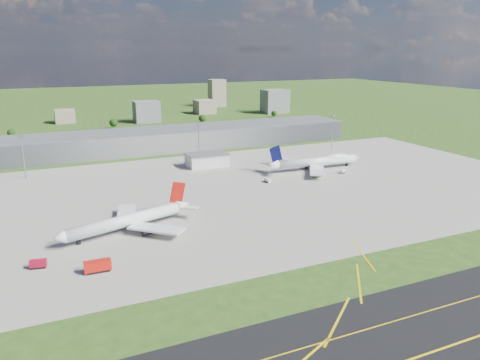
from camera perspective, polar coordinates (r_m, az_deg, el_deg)
name	(u,v)px	position (r m, az deg, el deg)	size (l,w,h in m)	color
ground	(171,153)	(354.81, -8.39, 3.31)	(1400.00, 1400.00, 0.00)	#264A17
taxiway	(451,346)	(140.97, 24.33, -17.92)	(1400.00, 60.00, 0.06)	black
apron	(245,190)	(257.90, 0.60, -1.20)	(360.00, 190.00, 0.08)	#9A978C
terminal	(165,139)	(367.51, -9.09, 4.90)	(300.00, 42.00, 15.00)	gray
ops_building	(207,160)	(310.48, -4.07, 2.43)	(26.00, 16.00, 8.00)	silver
mast_west	(22,150)	(304.33, -25.01, 3.36)	(3.50, 2.00, 25.90)	gray
mast_center	(199,136)	(321.54, -5.05, 5.36)	(3.50, 2.00, 25.90)	gray
mast_east	(333,126)	(371.97, 11.25, 6.52)	(3.50, 2.00, 25.90)	gray
airliner_red_twin	(130,220)	(204.91, -13.28, -4.81)	(61.86, 47.15, 17.37)	white
airliner_blue_quad	(317,162)	(305.15, 9.37, 2.21)	(68.35, 53.58, 17.85)	white
fire_truck	(98,266)	(172.42, -16.97, -10.05)	(9.24, 3.77, 4.02)	red
crash_tender	(38,264)	(182.42, -23.37, -9.41)	(6.08, 3.58, 3.01)	maroon
tug_yellow	(157,229)	(202.67, -10.10, -5.96)	(4.20, 2.81, 1.91)	yellow
van_white_near	(268,180)	(272.26, 3.40, -0.06)	(2.47, 4.73, 2.36)	white
van_white_far	(343,172)	(298.81, 12.40, 1.01)	(4.77, 3.95, 2.28)	white
bldg_cw	(65,116)	(529.33, -20.58, 7.30)	(20.00, 18.00, 14.00)	gray
bldg_c	(147,112)	(510.85, -11.32, 8.17)	(26.00, 20.00, 22.00)	slate
bldg_ce	(205,107)	(571.93, -4.34, 8.90)	(22.00, 24.00, 16.00)	gray
bldg_e	(275,101)	(576.75, 4.28, 9.55)	(30.00, 22.00, 28.00)	slate
bldg_tall_e	(217,93)	(640.82, -2.82, 10.54)	(20.00, 18.00, 36.00)	gray
tree_w	(11,133)	(454.56, -26.11, 5.21)	(6.75, 6.75, 8.25)	#382314
tree_c	(113,123)	(474.76, -15.17, 6.76)	(8.10, 8.10, 9.90)	#382314
tree_e	(202,118)	(492.18, -4.62, 7.51)	(7.65, 7.65, 9.35)	#382314
tree_far_e	(274,113)	(537.84, 4.16, 8.10)	(6.30, 6.30, 7.70)	#382314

